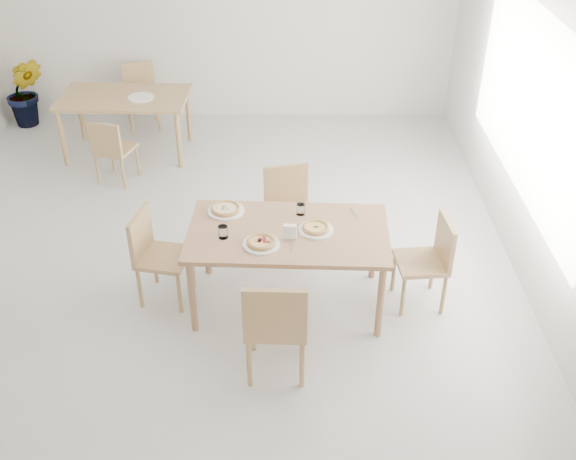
{
  "coord_description": "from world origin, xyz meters",
  "views": [
    {
      "loc": [
        0.9,
        -5.26,
        3.81
      ],
      "look_at": [
        0.86,
        -0.6,
        0.76
      ],
      "focal_mm": 42.0,
      "sensor_mm": 36.0,
      "label": 1
    }
  ],
  "objects_px": {
    "second_table": "(124,102)",
    "chair_back_n": "(140,91)",
    "plate_margherita": "(316,230)",
    "potted_plant": "(26,92)",
    "plate_pepperoni": "(261,244)",
    "chair_back_s": "(111,147)",
    "tumbler_b": "(301,209)",
    "plate_empty": "(141,97)",
    "chair_south": "(276,322)",
    "napkin_holder": "(290,232)",
    "tumbler_a": "(223,232)",
    "chair_west": "(155,250)",
    "main_table": "(288,238)",
    "pizza_margherita": "(316,227)",
    "chair_east": "(431,256)",
    "chair_north": "(288,204)",
    "pizza_pepperoni": "(261,242)",
    "pizza_mushroom": "(226,209)",
    "plate_mushroom": "(226,211)"
  },
  "relations": [
    {
      "from": "chair_north",
      "to": "chair_back_s",
      "type": "height_order",
      "value": "chair_north"
    },
    {
      "from": "plate_margherita",
      "to": "potted_plant",
      "type": "xyz_separation_m",
      "value": [
        -3.74,
        3.75,
        -0.29
      ]
    },
    {
      "from": "main_table",
      "to": "chair_west",
      "type": "xyz_separation_m",
      "value": [
        -1.15,
        0.08,
        -0.18
      ]
    },
    {
      "from": "plate_pepperoni",
      "to": "chair_back_n",
      "type": "xyz_separation_m",
      "value": [
        -1.77,
        3.98,
        -0.28
      ]
    },
    {
      "from": "chair_south",
      "to": "plate_pepperoni",
      "type": "distance_m",
      "value": 0.74
    },
    {
      "from": "main_table",
      "to": "pizza_margherita",
      "type": "relative_size",
      "value": 5.6
    },
    {
      "from": "chair_north",
      "to": "pizza_pepperoni",
      "type": "xyz_separation_m",
      "value": [
        -0.21,
        -1.05,
        0.28
      ]
    },
    {
      "from": "chair_east",
      "to": "plate_margherita",
      "type": "xyz_separation_m",
      "value": [
        -0.99,
        -0.02,
        0.27
      ]
    },
    {
      "from": "pizza_margherita",
      "to": "pizza_mushroom",
      "type": "height_order",
      "value": "same"
    },
    {
      "from": "chair_west",
      "to": "chair_east",
      "type": "distance_m",
      "value": 2.37
    },
    {
      "from": "chair_back_n",
      "to": "plate_empty",
      "type": "xyz_separation_m",
      "value": [
        0.21,
        -0.91,
        0.28
      ]
    },
    {
      "from": "chair_west",
      "to": "plate_margherita",
      "type": "height_order",
      "value": "chair_west"
    },
    {
      "from": "chair_north",
      "to": "chair_back_n",
      "type": "distance_m",
      "value": 3.53
    },
    {
      "from": "chair_west",
      "to": "chair_back_n",
      "type": "bearing_deg",
      "value": 23.74
    },
    {
      "from": "pizza_mushroom",
      "to": "plate_pepperoni",
      "type": "bearing_deg",
      "value": -57.19
    },
    {
      "from": "chair_east",
      "to": "pizza_pepperoni",
      "type": "height_order",
      "value": "chair_east"
    },
    {
      "from": "plate_pepperoni",
      "to": "napkin_holder",
      "type": "bearing_deg",
      "value": 23.04
    },
    {
      "from": "pizza_pepperoni",
      "to": "napkin_holder",
      "type": "distance_m",
      "value": 0.25
    },
    {
      "from": "plate_mushroom",
      "to": "pizza_mushroom",
      "type": "bearing_deg",
      "value": 153.43
    },
    {
      "from": "chair_north",
      "to": "napkin_holder",
      "type": "bearing_deg",
      "value": -101.7
    },
    {
      "from": "chair_south",
      "to": "napkin_holder",
      "type": "height_order",
      "value": "chair_south"
    },
    {
      "from": "main_table",
      "to": "chair_back_s",
      "type": "xyz_separation_m",
      "value": [
        -2.0,
        2.15,
        -0.22
      ]
    },
    {
      "from": "chair_south",
      "to": "chair_back_s",
      "type": "relative_size",
      "value": 1.19
    },
    {
      "from": "pizza_margherita",
      "to": "tumbler_b",
      "type": "distance_m",
      "value": 0.29
    },
    {
      "from": "pizza_margherita",
      "to": "tumbler_b",
      "type": "relative_size",
      "value": 3.12
    },
    {
      "from": "napkin_holder",
      "to": "pizza_pepperoni",
      "type": "bearing_deg",
      "value": -152.33
    },
    {
      "from": "chair_north",
      "to": "pizza_pepperoni",
      "type": "height_order",
      "value": "chair_north"
    },
    {
      "from": "main_table",
      "to": "plate_mushroom",
      "type": "bearing_deg",
      "value": 152.82
    },
    {
      "from": "chair_south",
      "to": "chair_back_n",
      "type": "distance_m",
      "value": 5.04
    },
    {
      "from": "chair_south",
      "to": "chair_back_n",
      "type": "height_order",
      "value": "chair_south"
    },
    {
      "from": "chair_west",
      "to": "pizza_margherita",
      "type": "relative_size",
      "value": 2.8
    },
    {
      "from": "chair_east",
      "to": "second_table",
      "type": "relative_size",
      "value": 0.54
    },
    {
      "from": "plate_mushroom",
      "to": "chair_back_s",
      "type": "distance_m",
      "value": 2.37
    },
    {
      "from": "pizza_pepperoni",
      "to": "napkin_holder",
      "type": "relative_size",
      "value": 2.02
    },
    {
      "from": "pizza_margherita",
      "to": "napkin_holder",
      "type": "height_order",
      "value": "napkin_holder"
    },
    {
      "from": "plate_pepperoni",
      "to": "pizza_pepperoni",
      "type": "xyz_separation_m",
      "value": [
        0.0,
        -0.0,
        0.02
      ]
    },
    {
      "from": "plate_pepperoni",
      "to": "tumbler_b",
      "type": "distance_m",
      "value": 0.57
    },
    {
      "from": "second_table",
      "to": "chair_back_n",
      "type": "xyz_separation_m",
      "value": [
        0.01,
        0.85,
        -0.19
      ]
    },
    {
      "from": "tumbler_b",
      "to": "plate_empty",
      "type": "relative_size",
      "value": 0.32
    },
    {
      "from": "pizza_pepperoni",
      "to": "chair_back_n",
      "type": "xyz_separation_m",
      "value": [
        -1.77,
        3.98,
        -0.3
      ]
    },
    {
      "from": "pizza_pepperoni",
      "to": "pizza_mushroom",
      "type": "bearing_deg",
      "value": 122.81
    },
    {
      "from": "tumbler_a",
      "to": "chair_west",
      "type": "bearing_deg",
      "value": 164.43
    },
    {
      "from": "plate_mushroom",
      "to": "tumbler_b",
      "type": "bearing_deg",
      "value": -3.04
    },
    {
      "from": "chair_east",
      "to": "pizza_mushroom",
      "type": "bearing_deg",
      "value": -104.58
    },
    {
      "from": "second_table",
      "to": "chair_back_n",
      "type": "distance_m",
      "value": 0.87
    },
    {
      "from": "pizza_margherita",
      "to": "chair_north",
      "type": "bearing_deg",
      "value": 105.76
    },
    {
      "from": "napkin_holder",
      "to": "plate_empty",
      "type": "relative_size",
      "value": 0.42
    },
    {
      "from": "plate_pepperoni",
      "to": "chair_back_s",
      "type": "distance_m",
      "value": 2.97
    },
    {
      "from": "pizza_mushroom",
      "to": "tumbler_a",
      "type": "bearing_deg",
      "value": -88.12
    },
    {
      "from": "pizza_margherita",
      "to": "main_table",
      "type": "bearing_deg",
      "value": -177.94
    }
  ]
}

